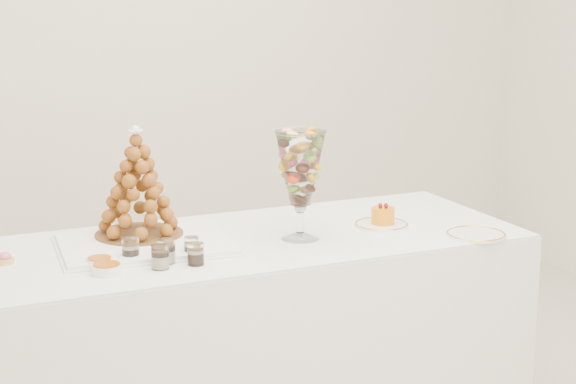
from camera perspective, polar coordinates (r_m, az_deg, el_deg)
buffet_table at (r=3.55m, az=-2.20°, el=-8.54°), size 1.97×0.81×0.74m
lace_tray at (r=3.36m, az=-8.46°, el=-3.07°), size 0.62×0.49×0.02m
macaron_vase at (r=3.37m, az=0.74°, el=1.33°), size 0.18×0.18×0.39m
cake_plate at (r=3.61m, az=5.55°, el=-1.96°), size 0.20×0.20×0.01m
spare_plate at (r=3.52m, az=11.08°, el=-2.50°), size 0.22×0.22×0.01m
pink_tart at (r=3.27m, az=-16.45°, el=-3.81°), size 0.06×0.06×0.04m
verrine_a at (r=3.20m, az=-9.31°, el=-3.38°), size 0.07×0.07×0.08m
verrine_b at (r=3.16m, az=-7.22°, el=-3.51°), size 0.06×0.06×0.08m
verrine_c at (r=3.22m, az=-5.74°, el=-3.24°), size 0.05×0.05×0.07m
verrine_d at (r=3.10m, az=-7.58°, el=-3.84°), size 0.07×0.07×0.08m
verrine_e at (r=3.13m, az=-5.49°, el=-3.68°), size 0.06×0.06×0.07m
ramekin_back at (r=3.16m, az=-11.11°, el=-4.11°), size 0.08×0.08×0.03m
ramekin_front at (r=3.08m, az=-10.69°, el=-4.52°), size 0.09×0.09×0.03m
croquembouche at (r=3.40m, az=-8.92°, el=0.57°), size 0.31×0.31×0.39m
mousse_cake at (r=3.60m, az=5.65°, el=-1.38°), size 0.09×0.09×0.08m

